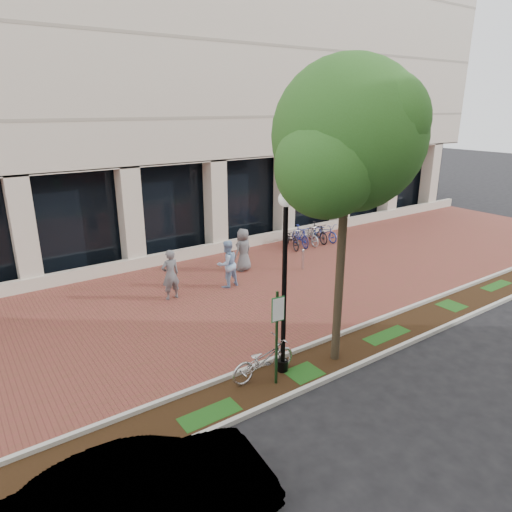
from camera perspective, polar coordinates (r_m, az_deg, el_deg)
ground at (r=16.65m, az=-2.36°, el=-4.61°), size 120.00×120.00×0.00m
brick_plaza at (r=16.65m, az=-2.36°, el=-4.60°), size 40.00×9.00×0.01m
planting_strip at (r=12.99m, az=10.53°, el=-11.92°), size 40.00×1.50×0.01m
curb_plaza_side at (r=13.42m, az=8.25°, el=-10.47°), size 40.00×0.12×0.12m
curb_street_side at (r=12.53m, az=13.03°, el=-13.03°), size 40.00×0.12×0.12m
near_office_building at (r=25.09m, az=-17.19°, el=25.75°), size 40.00×12.12×16.00m
parking_sign at (r=10.81m, az=2.66°, el=-8.81°), size 0.34×0.07×2.44m
lamppost at (r=10.92m, az=3.58°, el=-2.45°), size 0.36×0.36×4.64m
street_tree at (r=11.11m, az=11.49°, el=13.43°), size 4.29×3.58×7.62m
locked_bicycle at (r=11.60m, az=0.91°, el=-12.81°), size 1.86×0.67×0.97m
pedestrian_left at (r=16.08m, az=-10.65°, el=-2.31°), size 0.68×0.46×1.81m
pedestrian_mid at (r=16.92m, az=-3.63°, el=-0.99°), size 0.95×0.78×1.80m
pedestrian_right at (r=18.59m, az=-1.61°, el=0.78°), size 0.99×0.78×1.77m
bollard at (r=18.90m, az=5.87°, el=-0.39°), size 0.12×0.12×0.90m
bike_rack_cluster at (r=22.44m, az=6.62°, el=2.65°), size 3.08×1.83×1.01m
sedan_near_curb at (r=8.11m, az=-14.00°, el=-27.72°), size 4.39×1.90×1.40m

